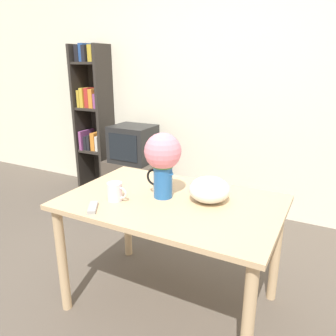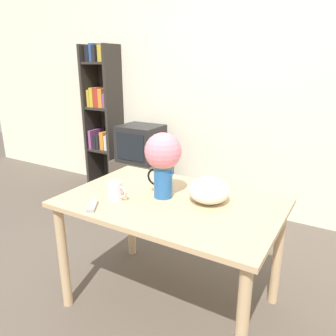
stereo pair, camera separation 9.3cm
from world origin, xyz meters
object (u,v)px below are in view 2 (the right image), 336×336
at_px(coffee_mug, 115,191).
at_px(tv_set, 141,143).
at_px(white_bowl, 209,190).
at_px(flower_vase, 163,158).

xyz_separation_m(coffee_mug, tv_set, (-0.81, 1.42, -0.11)).
relative_size(white_bowl, tv_set, 0.55).
bearing_deg(white_bowl, coffee_mug, -154.10).
relative_size(coffee_mug, tv_set, 0.29).
distance_m(flower_vase, tv_set, 1.65).
xyz_separation_m(flower_vase, tv_set, (-1.04, 1.24, -0.30)).
bearing_deg(flower_vase, white_bowl, 13.54).
xyz_separation_m(coffee_mug, white_bowl, (0.50, 0.24, 0.02)).
relative_size(flower_vase, tv_set, 0.91).
distance_m(coffee_mug, tv_set, 1.64).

